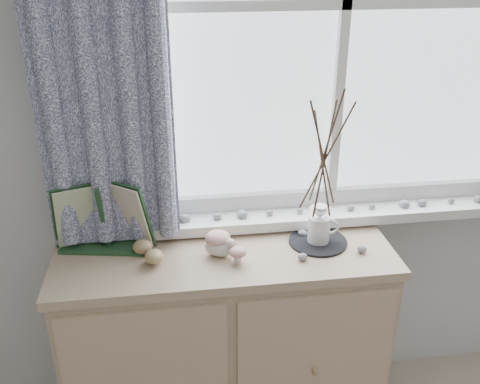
{
  "coord_description": "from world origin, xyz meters",
  "views": [
    {
      "loc": [
        -0.32,
        0.14,
        1.85
      ],
      "look_at": [
        -0.1,
        1.7,
        1.1
      ],
      "focal_mm": 40.0,
      "sensor_mm": 36.0,
      "label": 1
    }
  ],
  "objects_px": {
    "sideboard": "(226,344)",
    "toadstool_cluster": "(223,242)",
    "botanical_book": "(103,220)",
    "twig_pitcher": "(324,154)"
  },
  "relations": [
    {
      "from": "botanical_book",
      "to": "twig_pitcher",
      "type": "height_order",
      "value": "twig_pitcher"
    },
    {
      "from": "toadstool_cluster",
      "to": "botanical_book",
      "type": "bearing_deg",
      "value": 170.04
    },
    {
      "from": "botanical_book",
      "to": "toadstool_cluster",
      "type": "distance_m",
      "value": 0.42
    },
    {
      "from": "sideboard",
      "to": "botanical_book",
      "type": "xyz_separation_m",
      "value": [
        -0.41,
        0.05,
        0.56
      ]
    },
    {
      "from": "sideboard",
      "to": "toadstool_cluster",
      "type": "relative_size",
      "value": 8.23
    },
    {
      "from": "botanical_book",
      "to": "sideboard",
      "type": "bearing_deg",
      "value": 4.09
    },
    {
      "from": "sideboard",
      "to": "twig_pitcher",
      "type": "height_order",
      "value": "twig_pitcher"
    },
    {
      "from": "botanical_book",
      "to": "twig_pitcher",
      "type": "xyz_separation_m",
      "value": [
        0.76,
        -0.03,
        0.21
      ]
    },
    {
      "from": "twig_pitcher",
      "to": "botanical_book",
      "type": "bearing_deg",
      "value": -167.27
    },
    {
      "from": "botanical_book",
      "to": "toadstool_cluster",
      "type": "relative_size",
      "value": 2.6
    }
  ]
}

